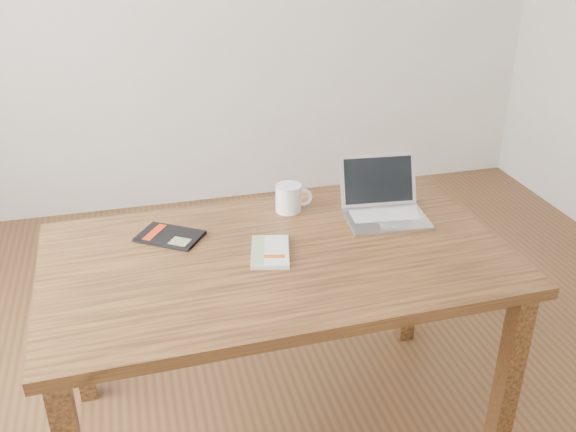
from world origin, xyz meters
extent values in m
plane|color=#52341C|center=(0.00, 0.00, 0.00)|extent=(4.00, 4.00, 0.00)
cube|color=#4E3017|center=(-0.15, -0.05, 0.73)|extent=(1.52, 0.90, 0.04)
cube|color=#4E3017|center=(0.54, -0.40, 0.35)|extent=(0.07, 0.07, 0.71)
cube|color=#4E3017|center=(-0.85, 0.30, 0.35)|extent=(0.07, 0.07, 0.71)
cube|color=#4E3017|center=(0.52, 0.33, 0.35)|extent=(0.07, 0.07, 0.71)
cube|color=beige|center=(-0.18, -0.05, 0.76)|extent=(0.16, 0.22, 0.01)
cube|color=white|center=(-0.18, -0.05, 0.76)|extent=(0.16, 0.22, 0.02)
cube|color=gray|center=(-0.22, -0.04, 0.77)|extent=(0.08, 0.20, 0.00)
cube|color=#D0580E|center=(-0.17, -0.09, 0.77)|extent=(0.07, 0.03, 0.00)
cube|color=black|center=(-0.48, 0.14, 0.76)|extent=(0.25, 0.23, 0.01)
cube|color=#B2270C|center=(-0.53, 0.18, 0.76)|extent=(0.09, 0.11, 0.00)
cube|color=gray|center=(-0.45, 0.09, 0.76)|extent=(0.08, 0.08, 0.00)
cube|color=silver|center=(0.28, 0.07, 0.76)|extent=(0.30, 0.22, 0.01)
cube|color=silver|center=(0.28, 0.10, 0.76)|extent=(0.25, 0.13, 0.00)
cube|color=#BCBCC1|center=(0.27, 0.01, 0.76)|extent=(0.09, 0.05, 0.00)
cube|color=silver|center=(0.29, 0.21, 0.85)|extent=(0.29, 0.10, 0.18)
cube|color=black|center=(0.29, 0.20, 0.85)|extent=(0.26, 0.09, 0.16)
cylinder|color=white|center=(-0.04, 0.24, 0.80)|extent=(0.09, 0.09, 0.10)
cylinder|color=black|center=(-0.04, 0.24, 0.85)|extent=(0.08, 0.08, 0.01)
torus|color=white|center=(0.01, 0.24, 0.80)|extent=(0.07, 0.02, 0.07)
camera|label=1|loc=(-0.57, -1.80, 1.80)|focal=40.00mm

